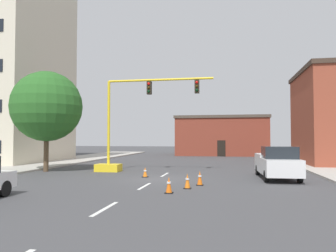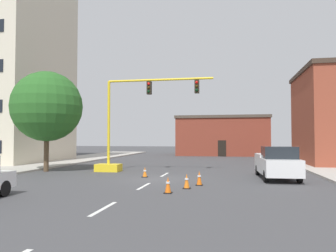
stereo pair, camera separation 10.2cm
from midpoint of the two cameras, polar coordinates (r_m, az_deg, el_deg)
The scene contains 13 objects.
ground_plane at distance 20.13m, azimuth -1.84°, elevation -9.19°, with size 160.00×160.00×0.00m, color #424244.
sidewalk_left at distance 32.58m, azimuth -21.56°, elevation -6.22°, with size 6.00×56.00×0.14m, color #B2ADA3.
lane_stripe_seg_1 at distance 12.08m, azimuth -10.88°, elevation -13.88°, with size 0.16×2.40×0.01m, color silver.
lane_stripe_seg_2 at distance 17.24m, azimuth -4.04°, elevation -10.36°, with size 0.16×2.40×0.01m, color silver.
lane_stripe_seg_3 at distance 22.56m, azimuth -0.45°, elevation -8.42°, with size 0.16×2.40×0.01m, color silver.
building_brick_center at distance 49.66m, azimuth 9.50°, elevation -1.68°, with size 13.20×8.73×5.68m.
traffic_signal_gantry at distance 24.64m, azimuth -7.77°, elevation -2.70°, with size 8.71×1.20×6.83m.
tree_left_near at distance 26.28m, azimuth -20.14°, elevation 3.19°, with size 5.24×5.24×7.49m.
pickup_truck_white at distance 21.21m, azimuth 18.45°, elevation -6.08°, with size 2.22×5.48×1.99m.
traffic_cone_roadside_a at distance 17.54m, azimuth 5.61°, elevation -8.99°, with size 0.36×0.36×0.76m.
traffic_cone_roadside_b at distance 15.00m, azimuth 0.20°, elevation -10.20°, with size 0.36×0.36×0.75m.
traffic_cone_roadside_c at distance 21.11m, azimuth -3.89°, elevation -7.99°, with size 0.36×0.36×0.65m.
traffic_cone_roadside_d at distance 16.36m, azimuth 3.44°, elevation -9.53°, with size 0.36×0.36×0.74m.
Camera 2 is at (4.38, -19.50, 2.47)m, focal length 35.17 mm.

